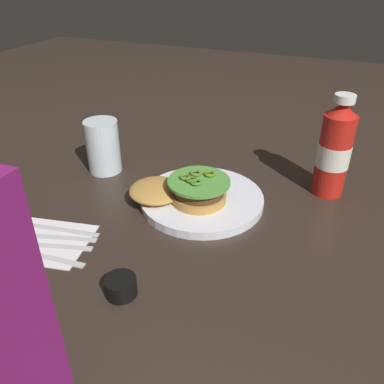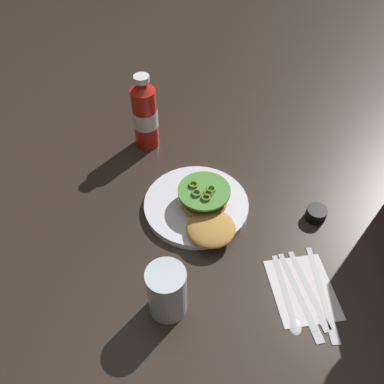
# 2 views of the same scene
# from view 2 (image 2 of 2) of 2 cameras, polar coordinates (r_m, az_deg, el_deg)

# --- Properties ---
(ground_plane) EXTENTS (3.00, 3.00, 0.00)m
(ground_plane) POSITION_cam_2_polar(r_m,az_deg,el_deg) (1.01, 4.04, -2.23)
(ground_plane) COLOR #2F231C
(dinner_plate) EXTENTS (0.25, 0.25, 0.02)m
(dinner_plate) POSITION_cam_2_polar(r_m,az_deg,el_deg) (1.00, 0.59, -1.78)
(dinner_plate) COLOR white
(dinner_plate) RESTS_ON ground_plane
(burger_sandwich) EXTENTS (0.21, 0.14, 0.05)m
(burger_sandwich) POSITION_cam_2_polar(r_m,az_deg,el_deg) (0.96, 2.02, -2.12)
(burger_sandwich) COLOR #B7853C
(burger_sandwich) RESTS_ON dinner_plate
(ketchup_bottle) EXTENTS (0.07, 0.07, 0.22)m
(ketchup_bottle) POSITION_cam_2_polar(r_m,az_deg,el_deg) (1.12, -6.52, 10.60)
(ketchup_bottle) COLOR red
(ketchup_bottle) RESTS_ON ground_plane
(water_glass) EXTENTS (0.08, 0.08, 0.12)m
(water_glass) POSITION_cam_2_polar(r_m,az_deg,el_deg) (0.81, -3.49, -13.61)
(water_glass) COLOR silver
(water_glass) RESTS_ON ground_plane
(condiment_cup) EXTENTS (0.05, 0.05, 0.03)m
(condiment_cup) POSITION_cam_2_polar(r_m,az_deg,el_deg) (1.02, 16.84, -2.89)
(condiment_cup) COLOR black
(condiment_cup) RESTS_ON ground_plane
(napkin) EXTENTS (0.18, 0.15, 0.00)m
(napkin) POSITION_cam_2_polar(r_m,az_deg,el_deg) (0.90, 15.09, -12.88)
(napkin) COLOR white
(napkin) RESTS_ON ground_plane
(spoon_utensil) EXTENTS (0.18, 0.04, 0.00)m
(spoon_utensil) POSITION_cam_2_polar(r_m,az_deg,el_deg) (0.88, 13.32, -14.82)
(spoon_utensil) COLOR silver
(spoon_utensil) RESTS_ON napkin
(butter_knife) EXTENTS (0.20, 0.07, 0.00)m
(butter_knife) POSITION_cam_2_polar(r_m,az_deg,el_deg) (0.89, 15.04, -14.32)
(butter_knife) COLOR silver
(butter_knife) RESTS_ON napkin
(fork_utensil) EXTENTS (0.19, 0.07, 0.00)m
(fork_utensil) POSITION_cam_2_polar(r_m,az_deg,el_deg) (0.90, 16.39, -13.61)
(fork_utensil) COLOR silver
(fork_utensil) RESTS_ON napkin
(steak_knife) EXTENTS (0.22, 0.04, 0.00)m
(steak_knife) POSITION_cam_2_polar(r_m,az_deg,el_deg) (0.90, 17.81, -13.80)
(steak_knife) COLOR silver
(steak_knife) RESTS_ON napkin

